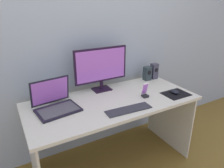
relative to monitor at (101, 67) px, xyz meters
The scene contains 12 objects.
ground_plane 1.02m from the monitor, 94.09° to the right, with size 8.00×8.00×0.00m, color brown.
wall_back 0.33m from the monitor, 95.63° to the left, with size 6.00×0.04×2.50m, color #95A5AE.
desk 0.47m from the monitor, 94.09° to the right, with size 1.57×0.71×0.74m.
monitor is the anchor object (origin of this frame).
speaker_right 0.71m from the monitor, ahead, with size 0.07×0.07×0.18m.
speaker_near_monitor 0.61m from the monitor, ahead, with size 0.08×0.08×0.16m.
laptop 0.58m from the monitor, 161.13° to the right, with size 0.37×0.32×0.25m.
fishbowl 0.52m from the monitor, behind, with size 0.17×0.17×0.17m, color silver.
keyboard_external 0.55m from the monitor, 89.33° to the right, with size 0.40×0.11×0.01m, color #292A31.
mousepad 0.78m from the monitor, 37.64° to the right, with size 0.25×0.20×0.00m, color black.
mouse 0.76m from the monitor, 36.76° to the right, with size 0.06×0.10×0.04m, color black.
phone_in_dock 0.49m from the monitor, 50.74° to the right, with size 0.06×0.06×0.14m.
Camera 1 is at (-0.84, -1.49, 1.58)m, focal length 33.06 mm.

